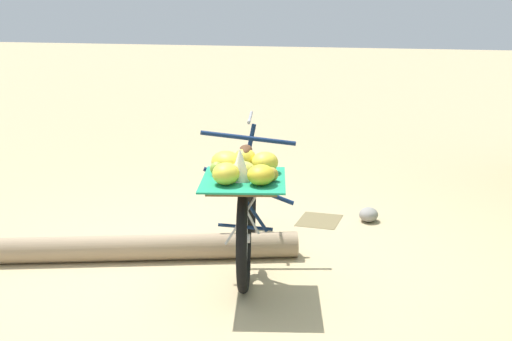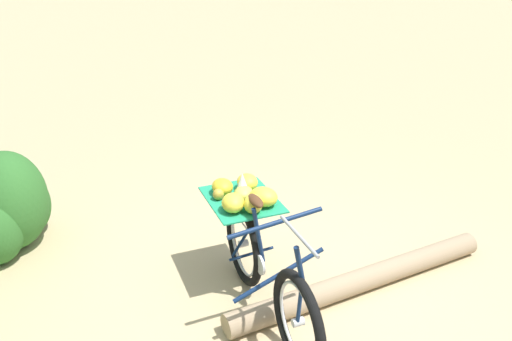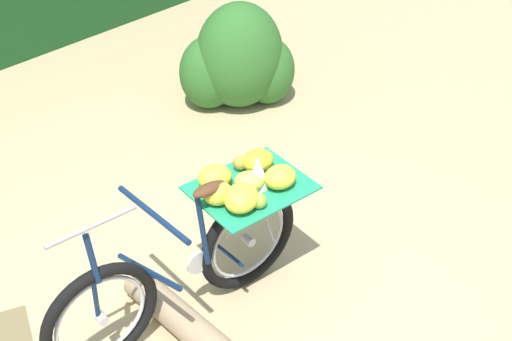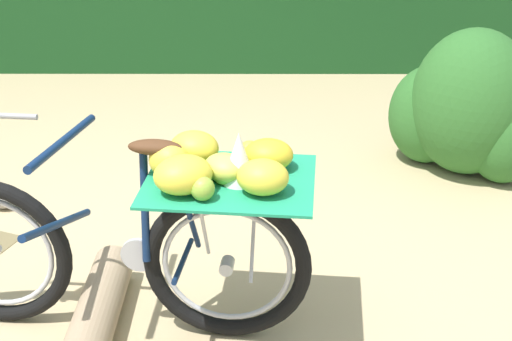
{
  "view_description": "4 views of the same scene",
  "coord_description": "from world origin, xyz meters",
  "views": [
    {
      "loc": [
        4.26,
        1.61,
        1.84
      ],
      "look_at": [
        0.52,
        0.43,
        0.88
      ],
      "focal_mm": 45.69,
      "sensor_mm": 36.0,
      "label": 1
    },
    {
      "loc": [
        -3.36,
        0.59,
        2.75
      ],
      "look_at": [
        0.5,
        0.17,
        0.98
      ],
      "focal_mm": 36.61,
      "sensor_mm": 36.0,
      "label": 2
    },
    {
      "loc": [
        -0.93,
        -2.94,
        3.5
      ],
      "look_at": [
        0.39,
        0.22,
        0.96
      ],
      "focal_mm": 51.82,
      "sensor_mm": 36.0,
      "label": 3
    },
    {
      "loc": [
        1.4,
        -2.0,
        2.04
      ],
      "look_at": [
        0.51,
        0.27,
        0.86
      ],
      "focal_mm": 48.96,
      "sensor_mm": 36.0,
      "label": 4
    }
  ],
  "objects": [
    {
      "name": "bicycle",
      "position": [
        0.02,
        0.2,
        0.53
      ],
      "size": [
        1.79,
        0.9,
        1.03
      ],
      "rotation": [
        0.0,
        0.0,
        -2.87
      ],
      "color": "black",
      "rests_on": "ground_plane"
    },
    {
      "name": "leaf_litter_patch",
      "position": [
        -1.25,
        0.47,
        0.0
      ],
      "size": [
        0.44,
        0.36,
        0.01
      ],
      "primitive_type": "cube",
      "color": "olive",
      "rests_on": "ground_plane"
    },
    {
      "name": "fallen_log",
      "position": [
        0.12,
        -0.68,
        0.1
      ],
      "size": [
        1.09,
        2.41,
        0.2
      ],
      "primitive_type": "cylinder",
      "rotation": [
        0.0,
        1.57,
        -1.2
      ],
      "color": "#9E8466",
      "rests_on": "ground_plane"
    },
    {
      "name": "ground_plane",
      "position": [
        0.0,
        0.0,
        0.0
      ],
      "size": [
        60.0,
        60.0,
        0.0
      ],
      "primitive_type": "plane",
      "color": "tan"
    },
    {
      "name": "path_stone",
      "position": [
        -1.37,
        0.89,
        0.06
      ],
      "size": [
        0.2,
        0.17,
        0.13
      ],
      "primitive_type": "ellipsoid",
      "color": "gray",
      "rests_on": "ground_plane"
    }
  ]
}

